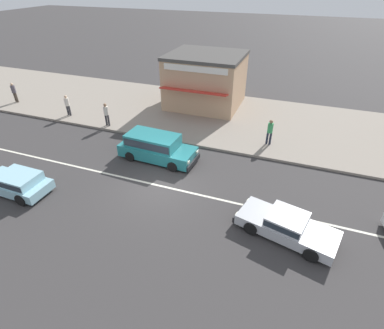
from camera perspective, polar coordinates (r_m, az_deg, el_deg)
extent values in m
plane|color=#383535|center=(16.06, -6.39, -3.99)|extent=(160.00, 160.00, 0.00)
cube|color=silver|center=(16.05, -6.39, -3.98)|extent=(50.40, 0.14, 0.01)
cube|color=gray|center=(23.83, 3.78, 9.27)|extent=(68.00, 10.00, 0.15)
cube|color=#93C6D6|center=(17.82, -30.51, -3.28)|extent=(3.58, 1.65, 0.48)
cube|color=#93C6D6|center=(17.32, -30.17, -2.29)|extent=(1.98, 1.47, 0.46)
cube|color=#28333D|center=(17.32, -30.17, -2.29)|extent=(1.90, 1.51, 0.29)
cylinder|color=black|center=(19.03, -30.97, -1.52)|extent=(0.60, 0.23, 0.60)
cylinder|color=black|center=(16.73, -29.79, -5.86)|extent=(0.60, 0.23, 0.60)
cylinder|color=black|center=(17.48, -26.27, -3.05)|extent=(0.60, 0.23, 0.60)
cube|color=teal|center=(18.07, -6.54, 2.52)|extent=(4.64, 2.03, 0.70)
cube|color=teal|center=(17.86, -7.48, 4.64)|extent=(3.15, 1.78, 0.70)
cube|color=#28333D|center=(17.86, -7.48, 4.64)|extent=(3.03, 1.81, 0.45)
cube|color=black|center=(17.28, 0.27, 0.41)|extent=(0.21, 1.77, 0.28)
cube|color=white|center=(17.60, 0.99, 2.44)|extent=(0.09, 0.24, 0.14)
cube|color=white|center=(16.60, -0.67, 0.42)|extent=(0.09, 0.24, 0.14)
cylinder|color=black|center=(18.26, -1.32, 2.33)|extent=(0.61, 0.25, 0.60)
cylinder|color=black|center=(16.96, -3.71, -0.38)|extent=(0.61, 0.25, 0.60)
cylinder|color=black|center=(19.46, -8.93, 3.96)|extent=(0.61, 0.25, 0.60)
cylinder|color=black|center=(18.24, -11.67, 1.54)|extent=(0.61, 0.25, 0.60)
cube|color=#B7BABF|center=(13.63, 17.56, -11.38)|extent=(4.40, 2.60, 0.48)
cube|color=#B7BABF|center=(13.33, 17.68, -9.91)|extent=(1.86, 1.81, 0.42)
cube|color=#28333D|center=(13.33, 17.68, -9.91)|extent=(1.81, 1.83, 0.27)
cube|color=black|center=(14.14, 9.42, -8.64)|extent=(0.51, 1.59, 0.28)
cube|color=white|center=(13.60, 8.52, -9.38)|extent=(0.14, 0.25, 0.14)
cube|color=white|center=(14.41, 10.63, -6.79)|extent=(0.14, 0.25, 0.14)
cylinder|color=black|center=(13.39, 11.15, -11.78)|extent=(0.64, 0.36, 0.60)
cylinder|color=black|center=(14.50, 13.78, -8.07)|extent=(0.64, 0.36, 0.60)
cylinder|color=black|center=(13.02, 21.74, -15.68)|extent=(0.64, 0.36, 0.60)
cylinder|color=black|center=(14.16, 23.48, -11.49)|extent=(0.64, 0.36, 0.60)
cylinder|color=#333338|center=(22.70, -16.03, 8.16)|extent=(0.14, 0.14, 0.84)
cylinder|color=#333338|center=(22.59, -15.60, 8.11)|extent=(0.14, 0.14, 0.84)
cylinder|color=silver|center=(22.36, -16.10, 9.83)|extent=(0.34, 0.34, 0.63)
sphere|color=#997051|center=(22.21, -16.26, 10.84)|extent=(0.23, 0.23, 0.23)
cylinder|color=#4C4238|center=(30.22, -30.65, 10.96)|extent=(0.14, 0.14, 0.82)
cylinder|color=#4C4238|center=(30.07, -30.40, 10.94)|extent=(0.14, 0.14, 0.82)
cylinder|color=#514C56|center=(29.93, -30.91, 12.21)|extent=(0.34, 0.34, 0.62)
sphere|color=#D6AD89|center=(29.82, -31.14, 12.95)|extent=(0.22, 0.22, 0.22)
cylinder|color=#333338|center=(25.43, -22.60, 9.51)|extent=(0.14, 0.14, 0.79)
cylinder|color=#333338|center=(25.30, -22.26, 9.48)|extent=(0.14, 0.14, 0.79)
cylinder|color=silver|center=(25.13, -22.76, 10.94)|extent=(0.34, 0.34, 0.60)
sphere|color=#D6AD89|center=(25.00, -22.96, 11.80)|extent=(0.22, 0.22, 0.22)
cylinder|color=#232838|center=(19.93, 14.12, 4.94)|extent=(0.14, 0.14, 0.84)
cylinder|color=#232838|center=(19.92, 14.69, 4.83)|extent=(0.14, 0.14, 0.84)
cylinder|color=#389956|center=(19.61, 14.70, 6.77)|extent=(0.34, 0.34, 0.63)
sphere|color=#997051|center=(19.43, 14.87, 7.90)|extent=(0.23, 0.23, 0.23)
cube|color=tan|center=(25.22, 2.61, 15.54)|extent=(5.70, 5.12, 3.88)
cube|color=#474442|center=(24.69, 2.74, 20.11)|extent=(5.81, 5.23, 0.24)
cube|color=red|center=(22.57, 0.26, 13.77)|extent=(5.13, 0.90, 0.28)
cube|color=white|center=(22.42, 0.57, 17.72)|extent=(4.84, 0.08, 0.44)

